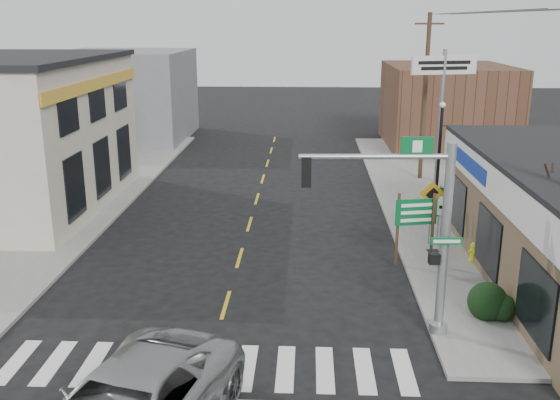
{
  "coord_description": "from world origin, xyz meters",
  "views": [
    {
      "loc": [
        2.5,
        -13.64,
        8.53
      ],
      "look_at": [
        1.6,
        6.15,
        2.8
      ],
      "focal_mm": 40.0,
      "sensor_mm": 36.0,
      "label": 1
    }
  ],
  "objects_px": {
    "traffic_signal_pole": "(421,219)",
    "lamp_post": "(441,151)",
    "utility_pole_far": "(425,96)",
    "guide_sign": "(416,219)",
    "dance_center_sign": "(443,86)",
    "fire_hydrant": "(473,251)"
  },
  "relations": [
    {
      "from": "dance_center_sign",
      "to": "utility_pole_far",
      "type": "relative_size",
      "value": 0.8
    },
    {
      "from": "guide_sign",
      "to": "dance_center_sign",
      "type": "height_order",
      "value": "dance_center_sign"
    },
    {
      "from": "traffic_signal_pole",
      "to": "fire_hydrant",
      "type": "bearing_deg",
      "value": 58.33
    },
    {
      "from": "traffic_signal_pole",
      "to": "dance_center_sign",
      "type": "distance_m",
      "value": 15.52
    },
    {
      "from": "traffic_signal_pole",
      "to": "lamp_post",
      "type": "relative_size",
      "value": 1.09
    },
    {
      "from": "fire_hydrant",
      "to": "dance_center_sign",
      "type": "height_order",
      "value": "dance_center_sign"
    },
    {
      "from": "utility_pole_far",
      "to": "traffic_signal_pole",
      "type": "bearing_deg",
      "value": -104.15
    },
    {
      "from": "traffic_signal_pole",
      "to": "utility_pole_far",
      "type": "bearing_deg",
      "value": 77.02
    },
    {
      "from": "utility_pole_far",
      "to": "lamp_post",
      "type": "bearing_deg",
      "value": -97.73
    },
    {
      "from": "fire_hydrant",
      "to": "guide_sign",
      "type": "bearing_deg",
      "value": -169.87
    },
    {
      "from": "dance_center_sign",
      "to": "utility_pole_far",
      "type": "xyz_separation_m",
      "value": [
        -0.3,
        2.83,
        -0.79
      ]
    },
    {
      "from": "guide_sign",
      "to": "lamp_post",
      "type": "height_order",
      "value": "lamp_post"
    },
    {
      "from": "traffic_signal_pole",
      "to": "fire_hydrant",
      "type": "distance_m",
      "value": 6.81
    },
    {
      "from": "guide_sign",
      "to": "lamp_post",
      "type": "xyz_separation_m",
      "value": [
        1.96,
        5.92,
        1.23
      ]
    },
    {
      "from": "utility_pole_far",
      "to": "guide_sign",
      "type": "bearing_deg",
      "value": -104.7
    },
    {
      "from": "traffic_signal_pole",
      "to": "guide_sign",
      "type": "bearing_deg",
      "value": 78.45
    },
    {
      "from": "guide_sign",
      "to": "utility_pole_far",
      "type": "bearing_deg",
      "value": 67.57
    },
    {
      "from": "dance_center_sign",
      "to": "utility_pole_far",
      "type": "bearing_deg",
      "value": 81.6
    },
    {
      "from": "traffic_signal_pole",
      "to": "dance_center_sign",
      "type": "bearing_deg",
      "value": 74.07
    },
    {
      "from": "lamp_post",
      "to": "dance_center_sign",
      "type": "relative_size",
      "value": 0.72
    },
    {
      "from": "traffic_signal_pole",
      "to": "utility_pole_far",
      "type": "distance_m",
      "value": 18.14
    },
    {
      "from": "dance_center_sign",
      "to": "guide_sign",
      "type": "bearing_deg",
      "value": -119.66
    }
  ]
}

